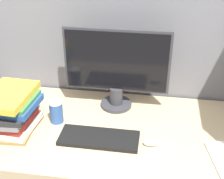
# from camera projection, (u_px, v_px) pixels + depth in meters

# --- Properties ---
(cubicle_panel_rear) EXTENTS (1.91, 0.04, 1.75)m
(cubicle_panel_rear) POSITION_uv_depth(u_px,v_px,m) (122.00, 77.00, 1.97)
(cubicle_panel_rear) COLOR slate
(cubicle_panel_rear) RESTS_ON ground_plane
(monitor) EXTENTS (0.60, 0.18, 0.47)m
(monitor) POSITION_uv_depth(u_px,v_px,m) (116.00, 69.00, 1.75)
(monitor) COLOR #333338
(monitor) RESTS_ON desk
(keyboard) EXTENTS (0.40, 0.16, 0.02)m
(keyboard) POSITION_uv_depth(u_px,v_px,m) (99.00, 138.00, 1.57)
(keyboard) COLOR black
(keyboard) RESTS_ON desk
(mouse) EXTENTS (0.07, 0.04, 0.03)m
(mouse) POSITION_uv_depth(u_px,v_px,m) (150.00, 143.00, 1.53)
(mouse) COLOR silver
(mouse) RESTS_ON desk
(coffee_cup) EXTENTS (0.08, 0.08, 0.13)m
(coffee_cup) POSITION_uv_depth(u_px,v_px,m) (56.00, 112.00, 1.69)
(coffee_cup) COLOR #335999
(coffee_cup) RESTS_ON desk
(book_stack) EXTENTS (0.26, 0.31, 0.22)m
(book_stack) POSITION_uv_depth(u_px,v_px,m) (12.00, 111.00, 1.60)
(book_stack) COLOR olive
(book_stack) RESTS_ON desk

